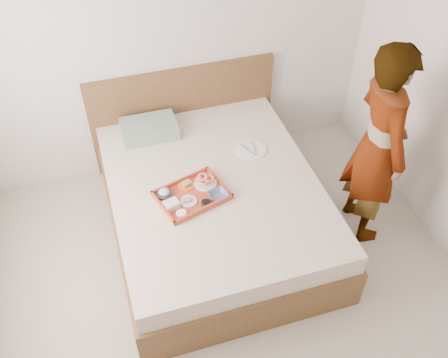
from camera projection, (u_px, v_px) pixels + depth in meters
The scene contains 16 objects.
ground at pixel (245, 336), 3.48m from camera, with size 3.50×4.00×0.01m, color #BAB49D.
wall_back at pixel (167, 30), 3.95m from camera, with size 3.50×0.01×2.60m, color silver.
bed at pixel (214, 207), 3.99m from camera, with size 1.65×2.00×0.53m, color brown.
headboard at pixel (183, 115), 4.52m from camera, with size 1.65×0.06×0.95m, color brown.
pillow at pixel (149, 129), 4.20m from camera, with size 0.46×0.31×0.11m, color gray.
tray at pixel (192, 195), 3.69m from camera, with size 0.50×0.36×0.05m, color #CE4D2F.
prawn_plate at pixel (205, 183), 3.78m from camera, with size 0.17×0.17×0.01m, color white.
navy_bowl_big at pixel (218, 195), 3.68m from camera, with size 0.14×0.14×0.03m, color navy.
sauce_dish at pixel (206, 203), 3.62m from camera, with size 0.07×0.07×0.03m, color black.
meat_plate at pixel (189, 201), 3.65m from camera, with size 0.12×0.12×0.01m, color white.
bread_plate at pixel (186, 185), 3.77m from camera, with size 0.12×0.12×0.01m, color orange.
salad_bowl at pixel (164, 194), 3.69m from camera, with size 0.11×0.11×0.03m, color navy.
plastic_tub at pixel (172, 204), 3.60m from camera, with size 0.10×0.09×0.05m, color silver.
cheese_round at pixel (181, 214), 3.55m from camera, with size 0.07×0.07×0.03m, color white.
dinner_plate at pixel (251, 149), 4.08m from camera, with size 0.26×0.26×0.01m, color white.
person at pixel (378, 146), 3.65m from camera, with size 0.61×0.40×1.67m, color silver.
Camera 1 is at (-0.66, -1.62, 3.20)m, focal length 40.34 mm.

